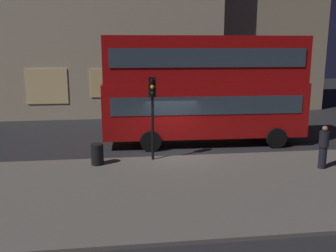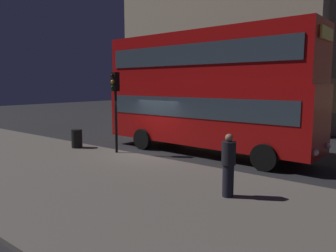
# 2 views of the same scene
# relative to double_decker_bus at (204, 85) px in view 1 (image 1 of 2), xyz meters

# --- Properties ---
(ground_plane) EXTENTS (80.00, 80.00, 0.00)m
(ground_plane) POSITION_rel_double_decker_bus_xyz_m (-1.87, -1.95, -3.11)
(ground_plane) COLOR #232326
(sidewalk_slab) EXTENTS (44.00, 7.69, 0.12)m
(sidewalk_slab) POSITION_rel_double_decker_bus_xyz_m (-1.87, -6.32, -3.05)
(sidewalk_slab) COLOR #5B564F
(sidewalk_slab) RESTS_ON ground
(building_plain_facade) EXTENTS (17.28, 7.88, 14.51)m
(building_plain_facade) POSITION_rel_double_decker_bus_xyz_m (3.45, 13.22, 4.15)
(building_plain_facade) COLOR tan
(building_plain_facade) RESTS_ON ground
(double_decker_bus) EXTENTS (10.60, 3.05, 5.59)m
(double_decker_bus) POSITION_rel_double_decker_bus_xyz_m (0.00, 0.00, 0.00)
(double_decker_bus) COLOR #9E0C0C
(double_decker_bus) RESTS_ON ground
(traffic_light_near_kerb) EXTENTS (0.34, 0.37, 3.68)m
(traffic_light_near_kerb) POSITION_rel_double_decker_bus_xyz_m (-2.95, -2.94, -0.33)
(traffic_light_near_kerb) COLOR black
(traffic_light_near_kerb) RESTS_ON sidewalk_slab
(pedestrian) EXTENTS (0.40, 0.40, 1.79)m
(pedestrian) POSITION_rel_double_decker_bus_xyz_m (3.91, -5.05, -2.07)
(pedestrian) COLOR black
(pedestrian) RESTS_ON sidewalk_slab
(litter_bin) EXTENTS (0.53, 0.53, 0.91)m
(litter_bin) POSITION_rel_double_decker_bus_xyz_m (-5.37, -3.35, -2.53)
(litter_bin) COLOR black
(litter_bin) RESTS_ON sidewalk_slab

